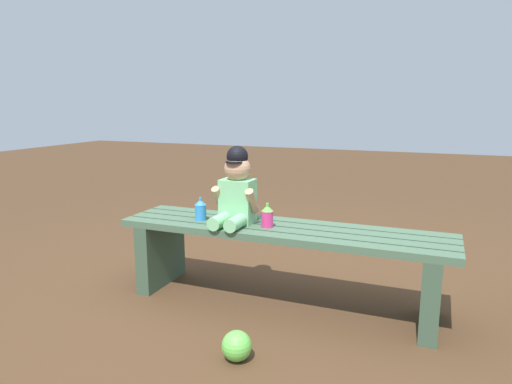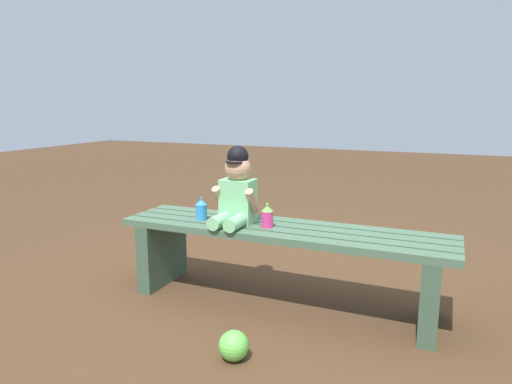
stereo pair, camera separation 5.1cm
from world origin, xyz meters
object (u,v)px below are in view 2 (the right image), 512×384
Objects in this scene: park_bench at (281,251)px; toy_ball at (234,346)px; child_figure at (236,190)px; sippy_cup_left at (201,209)px; sippy_cup_right at (267,216)px.

park_bench is 13.58× the size of toy_ball.
child_figure is 0.24m from sippy_cup_left.
sippy_cup_left is (-0.45, -0.03, 0.19)m from park_bench.
sippy_cup_left is 0.38m from sippy_cup_right.
child_figure reaches higher than park_bench.
sippy_cup_left is at bearing -175.70° from park_bench.
park_bench is 0.39m from child_figure.
sippy_cup_right is (0.17, -0.01, -0.12)m from child_figure.
child_figure is (-0.24, -0.03, 0.30)m from park_bench.
child_figure is 3.23× the size of toy_ball.
child_figure is at bearing 1.85° from sippy_cup_left.
toy_ball is (0.25, -0.56, -0.53)m from child_figure.
park_bench is 0.49m from sippy_cup_left.
toy_ball is (0.01, -0.58, -0.23)m from park_bench.
child_figure is at bearing 177.81° from sippy_cup_right.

